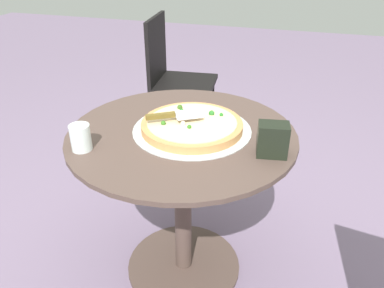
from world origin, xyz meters
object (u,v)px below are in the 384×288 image
object	(u,v)px
patio_table	(183,179)
pizza_server	(174,115)
napkin_dispenser	(273,140)
drinking_cup	(81,138)
pizza_on_tray	(192,126)
patio_chair_far	(173,73)

from	to	relation	value
patio_table	pizza_server	xyz separation A→B (m)	(0.01, 0.03, 0.28)
pizza_server	napkin_dispenser	bearing A→B (deg)	-102.64
patio_table	pizza_server	distance (m)	0.28
drinking_cup	napkin_dispenser	size ratio (longest dim) A/B	0.81
pizza_on_tray	drinking_cup	bearing A→B (deg)	127.36
pizza_on_tray	drinking_cup	world-z (taller)	drinking_cup
patio_table	drinking_cup	world-z (taller)	drinking_cup
napkin_dispenser	drinking_cup	bearing A→B (deg)	-175.51
pizza_on_tray	napkin_dispenser	world-z (taller)	napkin_dispenser
drinking_cup	napkin_dispenser	world-z (taller)	napkin_dispenser
patio_chair_far	pizza_server	bearing A→B (deg)	-160.66
pizza_on_tray	napkin_dispenser	size ratio (longest dim) A/B	3.94
patio_table	napkin_dispenser	bearing A→B (deg)	-102.18
pizza_server	patio_chair_far	size ratio (longest dim) A/B	0.23
drinking_cup	pizza_on_tray	bearing A→B (deg)	-52.64
drinking_cup	patio_chair_far	size ratio (longest dim) A/B	0.10
pizza_server	patio_chair_far	distance (m)	1.20
patio_table	napkin_dispenser	size ratio (longest dim) A/B	7.57
napkin_dispenser	patio_chair_far	world-z (taller)	patio_chair_far
drinking_cup	napkin_dispenser	distance (m)	0.65
patio_table	napkin_dispenser	distance (m)	0.44
pizza_server	drinking_cup	xyz separation A→B (m)	(-0.23, 0.25, -0.01)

